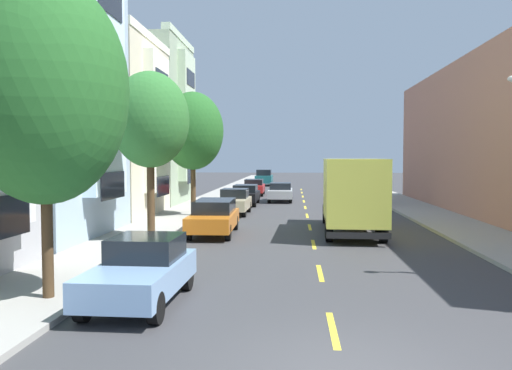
% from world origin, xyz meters
% --- Properties ---
extents(ground_plane, '(160.00, 160.00, 0.00)m').
position_xyz_m(ground_plane, '(0.00, 30.00, 0.00)').
color(ground_plane, '#38383A').
extents(sidewalk_left, '(3.20, 120.00, 0.14)m').
position_xyz_m(sidewalk_left, '(-7.10, 28.00, 0.07)').
color(sidewalk_left, '#99968E').
rests_on(sidewalk_left, ground_plane).
extents(sidewalk_right, '(3.20, 120.00, 0.14)m').
position_xyz_m(sidewalk_right, '(7.10, 28.00, 0.07)').
color(sidewalk_right, '#99968E').
rests_on(sidewalk_right, ground_plane).
extents(lane_centerline_dashes, '(0.14, 47.20, 0.01)m').
position_xyz_m(lane_centerline_dashes, '(0.00, 24.50, 0.00)').
color(lane_centerline_dashes, yellow).
rests_on(lane_centerline_dashes, ground_plane).
extents(townhouse_third_cream, '(11.43, 7.93, 10.23)m').
position_xyz_m(townhouse_third_cream, '(-14.01, 20.75, 4.91)').
color(townhouse_third_cream, beige).
rests_on(townhouse_third_cream, ground_plane).
extents(townhouse_fourth_sage, '(14.00, 7.93, 11.98)m').
position_xyz_m(townhouse_fourth_sage, '(-15.29, 28.88, 5.79)').
color(townhouse_fourth_sage, '#99AD8E').
rests_on(townhouse_fourth_sage, ground_plane).
extents(street_tree_nearest, '(3.76, 3.76, 7.35)m').
position_xyz_m(street_tree_nearest, '(-6.40, 3.39, 4.87)').
color(street_tree_nearest, '#47331E').
rests_on(street_tree_nearest, sidewalk_left).
extents(street_tree_second, '(3.07, 3.07, 6.59)m').
position_xyz_m(street_tree_second, '(-6.40, 12.03, 4.82)').
color(street_tree_second, '#47331E').
rests_on(street_tree_second, sidewalk_left).
extents(street_tree_third, '(3.42, 3.42, 6.88)m').
position_xyz_m(street_tree_third, '(-6.40, 20.68, 4.84)').
color(street_tree_third, '#47331E').
rests_on(street_tree_third, sidewalk_left).
extents(delivery_box_truck, '(2.67, 8.07, 3.30)m').
position_xyz_m(delivery_box_truck, '(1.79, 15.26, 1.89)').
color(delivery_box_truck, '#D8D84C').
rests_on(delivery_box_truck, ground_plane).
extents(parked_sedan_forest, '(1.84, 4.52, 1.43)m').
position_xyz_m(parked_sedan_forest, '(4.30, 29.34, 0.75)').
color(parked_sedan_forest, '#194C28').
rests_on(parked_sedan_forest, ground_plane).
extents(parked_sedan_red, '(1.86, 4.53, 1.43)m').
position_xyz_m(parked_sedan_red, '(-4.34, 38.25, 0.75)').
color(parked_sedan_red, '#AD1E1E').
rests_on(parked_sedan_red, ground_plane).
extents(parked_suv_teal, '(1.96, 4.80, 1.93)m').
position_xyz_m(parked_suv_teal, '(-4.38, 54.75, 0.99)').
color(parked_suv_teal, '#195B60').
rests_on(parked_suv_teal, ground_plane).
extents(parked_sedan_black, '(1.85, 4.52, 1.43)m').
position_xyz_m(parked_sedan_black, '(-4.22, 28.65, 0.75)').
color(parked_sedan_black, black).
rests_on(parked_sedan_black, ground_plane).
extents(parked_hatchback_sky, '(1.84, 4.04, 1.50)m').
position_xyz_m(parked_hatchback_sky, '(-4.25, 3.56, 0.76)').
color(parked_hatchback_sky, '#7A9EC6').
rests_on(parked_hatchback_sky, ground_plane).
extents(parked_sedan_burgundy, '(1.85, 4.52, 1.43)m').
position_xyz_m(parked_sedan_burgundy, '(4.46, 36.24, 0.75)').
color(parked_sedan_burgundy, maroon).
rests_on(parked_sedan_burgundy, ground_plane).
extents(parked_wagon_orange, '(1.91, 4.74, 1.50)m').
position_xyz_m(parked_wagon_orange, '(-4.25, 14.34, 0.80)').
color(parked_wagon_orange, orange).
rests_on(parked_wagon_orange, ground_plane).
extents(parked_hatchback_champagne, '(1.81, 4.03, 1.50)m').
position_xyz_m(parked_hatchback_champagne, '(-4.31, 22.49, 0.76)').
color(parked_hatchback_champagne, tan).
rests_on(parked_hatchback_champagne, ground_plane).
extents(moving_silver_sedan, '(1.80, 4.50, 1.43)m').
position_xyz_m(moving_silver_sedan, '(-1.80, 31.78, 0.75)').
color(moving_silver_sedan, '#B2B5BA').
rests_on(moving_silver_sedan, ground_plane).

